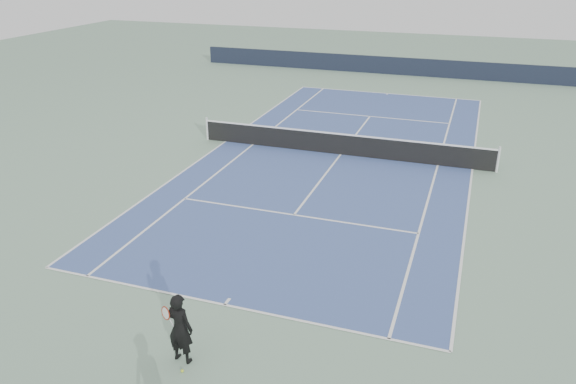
% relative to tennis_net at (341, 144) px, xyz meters
% --- Properties ---
extents(ground, '(80.00, 80.00, 0.00)m').
position_rel_tennis_net_xyz_m(ground, '(0.00, 0.00, -0.50)').
color(ground, gray).
extents(court_surface, '(10.97, 23.77, 0.01)m').
position_rel_tennis_net_xyz_m(court_surface, '(0.00, 0.00, -0.50)').
color(court_surface, '#3B518B').
rests_on(court_surface, ground).
extents(tennis_net, '(12.90, 0.10, 1.07)m').
position_rel_tennis_net_xyz_m(tennis_net, '(0.00, 0.00, 0.00)').
color(tennis_net, silver).
rests_on(tennis_net, ground).
extents(windscreen_far, '(30.00, 0.25, 1.20)m').
position_rel_tennis_net_xyz_m(windscreen_far, '(0.00, 17.88, 0.10)').
color(windscreen_far, black).
rests_on(windscreen_far, ground).
extents(tennis_player, '(0.79, 0.51, 1.67)m').
position_rel_tennis_net_xyz_m(tennis_player, '(-0.00, -14.03, 0.33)').
color(tennis_player, black).
rests_on(tennis_player, ground).
extents(tennis_ball, '(0.07, 0.07, 0.07)m').
position_rel_tennis_net_xyz_m(tennis_ball, '(0.18, -14.38, -0.47)').
color(tennis_ball, '#C4D92C').
rests_on(tennis_ball, ground).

